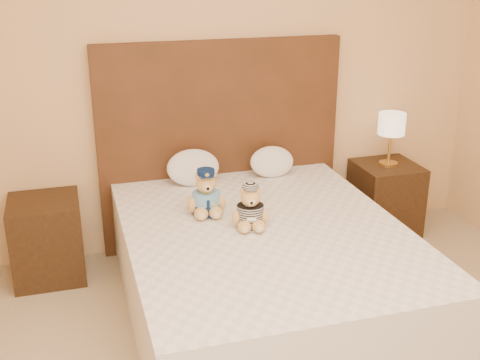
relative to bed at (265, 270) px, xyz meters
name	(u,v)px	position (x,y,z in m)	size (l,w,h in m)	color
room_walls	(330,18)	(0.00, -0.74, 1.53)	(4.04, 4.52, 2.72)	#DCB078
bed	(265,270)	(0.00, 0.00, 0.00)	(1.60, 2.00, 0.55)	white
headboard	(221,145)	(0.00, 1.01, 0.47)	(1.75, 0.08, 1.50)	#502B18
nightstand_left	(47,239)	(-1.25, 0.80, 0.00)	(0.45, 0.45, 0.55)	#342210
nightstand_right	(385,198)	(1.25, 0.80, 0.00)	(0.45, 0.45, 0.55)	#342210
lamp	(392,127)	(1.25, 0.80, 0.57)	(0.20, 0.20, 0.40)	gold
teddy_police	(206,192)	(-0.28, 0.30, 0.42)	(0.25, 0.24, 0.29)	tan
teddy_prisoner	(250,207)	(-0.08, 0.04, 0.40)	(0.23, 0.22, 0.26)	tan
pillow_left	(193,166)	(-0.25, 0.83, 0.40)	(0.37, 0.24, 0.26)	white
pillow_right	(272,160)	(0.33, 0.83, 0.39)	(0.32, 0.21, 0.23)	white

